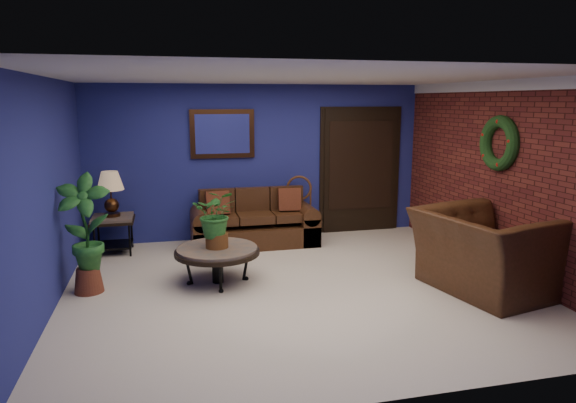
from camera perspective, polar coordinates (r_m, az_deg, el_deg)
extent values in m
plane|color=beige|center=(6.35, 1.05, -9.51)|extent=(5.50, 5.50, 0.00)
cube|color=navy|center=(8.44, -3.19, 4.40)|extent=(5.50, 0.04, 2.50)
cube|color=navy|center=(5.97, -25.40, 0.51)|extent=(0.04, 5.00, 2.50)
cube|color=maroon|center=(7.22, 22.75, 2.40)|extent=(0.04, 5.00, 2.50)
cube|color=silver|center=(5.95, 1.14, 13.65)|extent=(5.50, 5.00, 0.02)
cube|color=white|center=(7.13, 23.28, 11.80)|extent=(0.03, 5.00, 0.14)
cube|color=#402310|center=(8.27, -7.30, 7.46)|extent=(1.02, 0.06, 0.77)
cube|color=black|center=(8.92, 8.01, 3.38)|extent=(1.44, 0.06, 2.18)
torus|color=black|center=(7.17, 22.40, 6.00)|extent=(0.16, 0.72, 0.72)
cube|color=#412112|center=(8.13, -3.75, -3.69)|extent=(1.95, 0.84, 0.32)
cube|color=#412112|center=(8.36, -4.13, -1.23)|extent=(1.67, 0.23, 0.80)
cube|color=#412112|center=(7.94, -7.67, -1.93)|extent=(0.54, 0.58, 0.12)
cube|color=#412112|center=(8.01, -3.71, -1.74)|extent=(0.54, 0.58, 0.12)
cube|color=#412112|center=(8.12, 0.15, -1.54)|extent=(0.54, 0.58, 0.12)
cube|color=#412112|center=(8.02, -9.64, -3.58)|extent=(0.28, 0.84, 0.44)
cube|color=#412112|center=(8.29, 1.93, -2.94)|extent=(0.28, 0.84, 0.44)
cube|color=maroon|center=(7.92, -7.82, -0.16)|extent=(0.35, 0.11, 0.35)
cube|color=maroon|center=(8.11, 0.18, 0.20)|extent=(0.35, 0.11, 0.35)
cylinder|color=#4D4843|center=(6.44, -7.88, -5.29)|extent=(1.00, 1.00, 0.05)
cylinder|color=black|center=(6.45, -7.87, -5.58)|extent=(1.06, 1.06, 0.05)
cylinder|color=black|center=(6.51, -7.82, -7.20)|extent=(0.14, 0.14, 0.40)
cube|color=#4D4843|center=(8.02, -18.92, -1.73)|extent=(0.58, 0.58, 0.05)
cube|color=black|center=(8.03, -18.90, -2.01)|extent=(0.61, 0.61, 0.04)
cube|color=black|center=(8.12, -18.73, -4.58)|extent=(0.52, 0.52, 0.03)
cylinder|color=black|center=(7.88, -20.71, -4.08)|extent=(0.03, 0.03, 0.53)
cylinder|color=black|center=(7.83, -17.18, -3.95)|extent=(0.03, 0.03, 0.53)
cylinder|color=black|center=(8.35, -20.31, -3.22)|extent=(0.03, 0.03, 0.53)
cylinder|color=black|center=(8.30, -16.98, -3.09)|extent=(0.03, 0.03, 0.53)
cylinder|color=#402310|center=(8.01, -18.94, -1.39)|extent=(0.23, 0.23, 0.05)
sphere|color=#402310|center=(7.99, -18.99, -0.57)|extent=(0.21, 0.21, 0.21)
cylinder|color=#402310|center=(7.96, -19.07, 0.66)|extent=(0.02, 0.02, 0.27)
cone|color=tan|center=(7.93, -19.16, 2.03)|extent=(0.39, 0.39, 0.27)
cube|color=#543218|center=(8.25, 1.24, -1.10)|extent=(0.54, 0.54, 0.04)
torus|color=#543218|center=(8.38, 1.24, 1.49)|extent=(0.41, 0.14, 0.42)
cylinder|color=#543218|center=(8.13, -0.09, -3.14)|extent=(0.04, 0.04, 0.47)
cylinder|color=#543218|center=(8.13, 2.57, -3.14)|extent=(0.04, 0.04, 0.47)
cylinder|color=#543218|center=(8.50, -0.05, -2.51)|extent=(0.04, 0.04, 0.47)
cylinder|color=#543218|center=(8.50, 2.50, -2.51)|extent=(0.04, 0.04, 0.47)
imported|color=#412112|center=(6.53, 21.19, -5.25)|extent=(1.57, 1.72, 0.96)
cylinder|color=brown|center=(6.41, -7.90, -4.30)|extent=(0.28, 0.28, 0.18)
imported|color=#184D1D|center=(6.33, -7.99, -1.35)|extent=(0.63, 0.58, 0.60)
cylinder|color=brown|center=(7.54, 17.94, -5.89)|extent=(0.26, 0.26, 0.20)
imported|color=#184D1D|center=(7.44, 18.13, -2.87)|extent=(0.47, 0.42, 0.72)
cylinder|color=brown|center=(6.59, -21.27, -8.12)|extent=(0.34, 0.34, 0.30)
imported|color=#184D1D|center=(6.41, -21.70, -2.32)|extent=(0.67, 0.51, 1.17)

